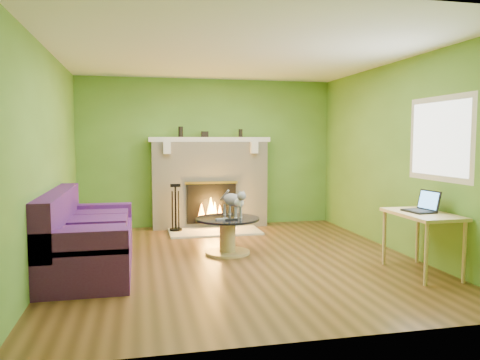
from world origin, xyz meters
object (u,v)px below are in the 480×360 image
at_px(sofa, 85,240).
at_px(desk, 422,220).
at_px(cat, 233,203).
at_px(coffee_table, 228,233).

height_order(sofa, desk, sofa).
bearing_deg(cat, sofa, 176.35).
bearing_deg(coffee_table, cat, 32.01).
bearing_deg(desk, sofa, 165.83).
distance_m(coffee_table, desk, 2.47).
height_order(desk, cat, cat).
distance_m(desk, cat, 2.41).
xyz_separation_m(coffee_table, cat, (0.08, 0.05, 0.40)).
bearing_deg(desk, coffee_table, 145.27).
xyz_separation_m(desk, cat, (-1.93, 1.44, 0.06)).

